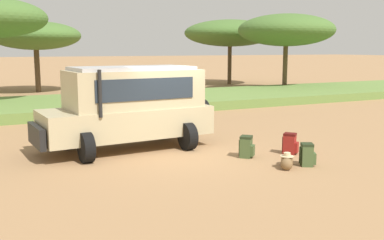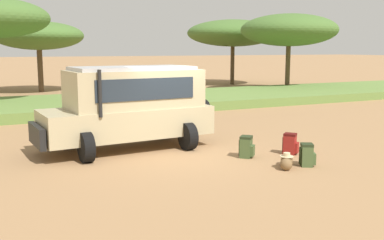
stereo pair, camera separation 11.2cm
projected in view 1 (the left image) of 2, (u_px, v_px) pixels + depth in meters
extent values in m
plane|color=#9E754C|center=(181.00, 154.00, 12.77)|extent=(320.00, 320.00, 0.00)
cube|color=olive|center=(90.00, 104.00, 22.30)|extent=(120.00, 7.00, 0.44)
cube|color=tan|center=(127.00, 122.00, 13.22)|extent=(5.01, 2.20, 0.84)
cube|color=tan|center=(134.00, 89.00, 13.19)|extent=(3.93, 2.02, 1.10)
cube|color=#232D38|center=(83.00, 93.00, 12.44)|extent=(0.16, 1.56, 0.77)
cube|color=#232D38|center=(146.00, 89.00, 12.41)|extent=(2.94, 0.22, 0.60)
cube|color=#232D38|center=(123.00, 85.00, 13.95)|extent=(2.94, 0.22, 0.60)
cube|color=#B7B7B7|center=(132.00, 68.00, 13.07)|extent=(3.53, 1.92, 0.10)
cube|color=black|center=(37.00, 136.00, 11.98)|extent=(0.26, 1.62, 0.56)
cylinder|color=black|center=(100.00, 94.00, 11.69)|extent=(0.10, 0.10, 1.25)
cylinder|color=black|center=(86.00, 148.00, 11.71)|extent=(0.33, 0.82, 0.80)
cylinder|color=black|center=(67.00, 135.00, 13.36)|extent=(0.33, 0.82, 0.80)
cylinder|color=black|center=(188.00, 136.00, 13.20)|extent=(0.33, 0.82, 0.80)
cylinder|color=black|center=(159.00, 127.00, 14.86)|extent=(0.33, 0.82, 0.80)
cylinder|color=black|center=(202.00, 111.00, 14.47)|extent=(0.27, 0.75, 0.74)
cube|color=#42562D|center=(246.00, 148.00, 12.31)|extent=(0.47, 0.47, 0.53)
cube|color=#42562D|center=(253.00, 151.00, 12.26)|extent=(0.26, 0.26, 0.29)
cube|color=#242F19|center=(246.00, 137.00, 12.26)|extent=(0.47, 0.47, 0.07)
cylinder|color=#242F19|center=(241.00, 147.00, 12.44)|extent=(0.04, 0.04, 0.45)
cylinder|color=#242F19|center=(240.00, 148.00, 12.27)|extent=(0.04, 0.04, 0.45)
cube|color=#42562D|center=(307.00, 156.00, 11.41)|extent=(0.41, 0.43, 0.52)
cube|color=#42562D|center=(314.00, 158.00, 11.41)|extent=(0.20, 0.26, 0.28)
cube|color=#242F19|center=(307.00, 145.00, 11.36)|extent=(0.41, 0.43, 0.07)
cylinder|color=#242F19|center=(300.00, 155.00, 11.49)|extent=(0.04, 0.04, 0.44)
cylinder|color=#242F19|center=(301.00, 156.00, 11.34)|extent=(0.04, 0.04, 0.44)
cube|color=maroon|center=(290.00, 145.00, 12.71)|extent=(0.45, 0.45, 0.53)
cube|color=maroon|center=(297.00, 148.00, 12.64)|extent=(0.24, 0.22, 0.29)
cube|color=#4D100E|center=(290.00, 134.00, 12.66)|extent=(0.45, 0.45, 0.07)
cylinder|color=#4D100E|center=(284.00, 144.00, 12.84)|extent=(0.04, 0.04, 0.45)
cylinder|color=#4D100E|center=(283.00, 145.00, 12.71)|extent=(0.04, 0.04, 0.45)
cylinder|color=brown|center=(287.00, 161.00, 11.28)|extent=(0.58, 0.62, 0.30)
sphere|color=brown|center=(287.00, 164.00, 11.01)|extent=(0.29, 0.29, 0.29)
sphere|color=brown|center=(287.00, 159.00, 11.55)|extent=(0.29, 0.29, 0.29)
torus|color=#493721|center=(287.00, 155.00, 11.25)|extent=(0.12, 0.14, 0.16)
cylinder|color=beige|center=(287.00, 156.00, 11.16)|extent=(0.34, 0.34, 0.02)
cylinder|color=beige|center=(287.00, 154.00, 11.15)|extent=(0.17, 0.17, 0.09)
cylinder|color=brown|center=(37.00, 70.00, 30.52)|extent=(0.36, 0.36, 3.00)
ellipsoid|color=#476B2D|center=(36.00, 36.00, 30.16)|extent=(5.98, 6.45, 1.91)
cylinder|color=brown|center=(230.00, 65.00, 37.19)|extent=(0.33, 0.33, 3.27)
ellipsoid|color=#476B2D|center=(230.00, 33.00, 36.78)|extent=(7.55, 7.28, 2.18)
cylinder|color=brown|center=(285.00, 68.00, 31.21)|extent=(0.32, 0.32, 3.27)
ellipsoid|color=#476B2D|center=(286.00, 30.00, 30.81)|extent=(6.67, 6.53, 2.20)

